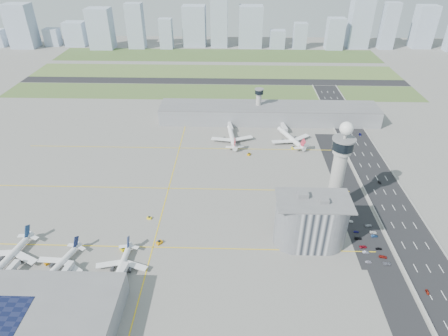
{
  "coord_description": "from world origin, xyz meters",
  "views": [
    {
      "loc": [
        6.68,
        -189.96,
        156.49
      ],
      "look_at": [
        0.0,
        35.0,
        15.0
      ],
      "focal_mm": 30.0,
      "sensor_mm": 36.0,
      "label": 1
    }
  ],
  "objects_px": {
    "car_lot_1": "(366,252)",
    "car_hw_1": "(380,182)",
    "jet_bridge_near_1": "(58,284)",
    "car_lot_2": "(363,247)",
    "car_lot_6": "(387,263)",
    "car_lot_3": "(358,238)",
    "car_lot_8": "(379,249)",
    "car_hw_2": "(360,134)",
    "airplane_near_c": "(121,263)",
    "tug_3": "(149,218)",
    "airplane_far_b": "(291,135)",
    "jet_bridge_near_2": "(116,285)",
    "tug_0": "(46,262)",
    "tug_4": "(249,154)",
    "car_lot_7": "(383,257)",
    "control_tower": "(339,166)",
    "car_hw_4": "(330,108)",
    "jet_bridge_far_0": "(229,124)",
    "tug_5": "(294,148)",
    "jet_bridge_near_0": "(1,283)",
    "car_lot_9": "(374,236)",
    "airplane_far_a": "(232,134)",
    "airplane_near_a": "(9,254)",
    "tug_1": "(123,249)",
    "secondary_tower": "(259,102)",
    "car_lot_5": "(350,221)",
    "car_lot_4": "(356,232)",
    "admin_building": "(311,221)",
    "car_lot_11": "(368,226)",
    "jet_bridge_far_1": "(282,125)",
    "car_lot_10": "(373,232)",
    "car_hw_0": "(427,292)",
    "tug_2": "(159,242)"
  },
  "relations": [
    {
      "from": "car_lot_1",
      "to": "car_hw_1",
      "type": "bearing_deg",
      "value": -26.71
    },
    {
      "from": "jet_bridge_near_1",
      "to": "car_lot_2",
      "type": "bearing_deg",
      "value": -68.32
    },
    {
      "from": "car_lot_1",
      "to": "car_lot_6",
      "type": "distance_m",
      "value": 12.51
    },
    {
      "from": "jet_bridge_near_1",
      "to": "car_lot_2",
      "type": "relative_size",
      "value": 3.31
    },
    {
      "from": "car_lot_3",
      "to": "car_lot_8",
      "type": "height_order",
      "value": "car_lot_3"
    },
    {
      "from": "car_hw_2",
      "to": "airplane_near_c",
      "type": "bearing_deg",
      "value": -127.58
    },
    {
      "from": "tug_3",
      "to": "car_lot_8",
      "type": "xyz_separation_m",
      "value": [
        139.49,
        -23.6,
        -0.21
      ]
    },
    {
      "from": "airplane_far_b",
      "to": "jet_bridge_near_2",
      "type": "height_order",
      "value": "airplane_far_b"
    },
    {
      "from": "tug_0",
      "to": "tug_4",
      "type": "relative_size",
      "value": 1.12
    },
    {
      "from": "car_lot_7",
      "to": "control_tower",
      "type": "bearing_deg",
      "value": 34.27
    },
    {
      "from": "car_hw_4",
      "to": "car_lot_1",
      "type": "bearing_deg",
      "value": -102.66
    },
    {
      "from": "jet_bridge_far_0",
      "to": "tug_5",
      "type": "xyz_separation_m",
      "value": [
        56.11,
        -40.34,
        -1.79
      ]
    },
    {
      "from": "car_hw_1",
      "to": "airplane_far_b",
      "type": "bearing_deg",
      "value": 125.8
    },
    {
      "from": "airplane_far_b",
      "to": "jet_bridge_near_0",
      "type": "distance_m",
      "value": 237.34
    },
    {
      "from": "tug_5",
      "to": "jet_bridge_near_2",
      "type": "bearing_deg",
      "value": -55.62
    },
    {
      "from": "car_lot_9",
      "to": "jet_bridge_far_0",
      "type": "bearing_deg",
      "value": 27.78
    },
    {
      "from": "airplane_far_a",
      "to": "airplane_near_a",
      "type": "bearing_deg",
      "value": 133.14
    },
    {
      "from": "jet_bridge_near_1",
      "to": "tug_1",
      "type": "bearing_deg",
      "value": -32.76
    },
    {
      "from": "jet_bridge_near_0",
      "to": "car_lot_3",
      "type": "relative_size",
      "value": 3.25
    },
    {
      "from": "control_tower",
      "to": "secondary_tower",
      "type": "relative_size",
      "value": 2.02
    },
    {
      "from": "airplane_far_b",
      "to": "car_lot_9",
      "type": "bearing_deg",
      "value": 172.97
    },
    {
      "from": "airplane_near_c",
      "to": "airplane_far_a",
      "type": "height_order",
      "value": "airplane_far_a"
    },
    {
      "from": "car_lot_5",
      "to": "control_tower",
      "type": "bearing_deg",
      "value": 48.13
    },
    {
      "from": "jet_bridge_far_0",
      "to": "car_lot_2",
      "type": "distance_m",
      "value": 178.34
    },
    {
      "from": "tug_5",
      "to": "car_lot_4",
      "type": "bearing_deg",
      "value": -6.17
    },
    {
      "from": "admin_building",
      "to": "airplane_near_a",
      "type": "relative_size",
      "value": 1.08
    },
    {
      "from": "car_lot_3",
      "to": "car_lot_11",
      "type": "distance_m",
      "value": 15.44
    },
    {
      "from": "car_lot_2",
      "to": "tug_1",
      "type": "bearing_deg",
      "value": 88.55
    },
    {
      "from": "jet_bridge_far_1",
      "to": "car_hw_2",
      "type": "xyz_separation_m",
      "value": [
        70.14,
        -12.67,
        -2.23
      ]
    },
    {
      "from": "jet_bridge_near_2",
      "to": "car_lot_8",
      "type": "distance_m",
      "value": 149.05
    },
    {
      "from": "car_lot_11",
      "to": "car_hw_4",
      "type": "height_order",
      "value": "car_hw_4"
    },
    {
      "from": "car_lot_3",
      "to": "car_lot_8",
      "type": "relative_size",
      "value": 1.22
    },
    {
      "from": "car_lot_1",
      "to": "car_lot_4",
      "type": "distance_m",
      "value": 17.53
    },
    {
      "from": "tug_3",
      "to": "car_lot_10",
      "type": "height_order",
      "value": "tug_3"
    },
    {
      "from": "jet_bridge_near_1",
      "to": "car_lot_10",
      "type": "height_order",
      "value": "jet_bridge_near_1"
    },
    {
      "from": "airplane_far_a",
      "to": "car_lot_8",
      "type": "distance_m",
      "value": 158.97
    },
    {
      "from": "jet_bridge_near_0",
      "to": "tug_1",
      "type": "distance_m",
      "value": 62.86
    },
    {
      "from": "airplane_far_b",
      "to": "car_hw_4",
      "type": "height_order",
      "value": "airplane_far_b"
    },
    {
      "from": "secondary_tower",
      "to": "car_hw_0",
      "type": "distance_m",
      "value": 223.18
    },
    {
      "from": "airplane_far_a",
      "to": "tug_4",
      "type": "bearing_deg",
      "value": -157.25
    },
    {
      "from": "jet_bridge_near_2",
      "to": "car_lot_11",
      "type": "relative_size",
      "value": 3.3
    },
    {
      "from": "airplane_far_a",
      "to": "car_lot_10",
      "type": "relative_size",
      "value": 10.6
    },
    {
      "from": "tug_2",
      "to": "jet_bridge_far_1",
      "type": "bearing_deg",
      "value": -78.1
    },
    {
      "from": "airplane_far_b",
      "to": "tug_0",
      "type": "xyz_separation_m",
      "value": [
        -153.7,
        -149.33,
        -5.13
      ]
    },
    {
      "from": "car_lot_6",
      "to": "car_lot_8",
      "type": "bearing_deg",
      "value": 3.11
    },
    {
      "from": "car_lot_4",
      "to": "tug_5",
      "type": "bearing_deg",
      "value": 15.04
    },
    {
      "from": "car_lot_4",
      "to": "car_hw_2",
      "type": "height_order",
      "value": "car_hw_2"
    },
    {
      "from": "airplane_near_a",
      "to": "tug_4",
      "type": "height_order",
      "value": "airplane_near_a"
    },
    {
      "from": "tug_5",
      "to": "car_lot_3",
      "type": "xyz_separation_m",
      "value": [
        24.48,
        -111.14,
        -0.43
      ]
    },
    {
      "from": "tug_3",
      "to": "tug_5",
      "type": "height_order",
      "value": "tug_5"
    }
  ]
}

